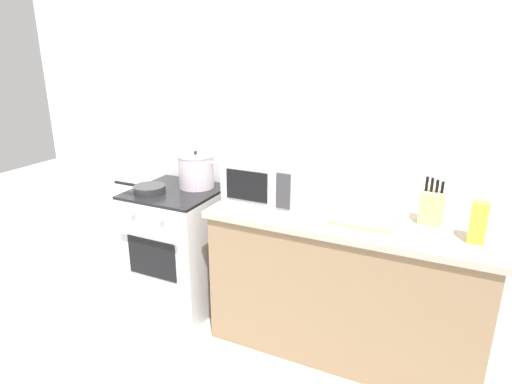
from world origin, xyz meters
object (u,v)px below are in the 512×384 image
pasta_box (478,223)px  stove (178,249)px  frying_pan (149,189)px  stock_pot (196,171)px  cutting_board (363,220)px  microwave (267,179)px  knife_block (432,207)px

pasta_box → stove: bearing=179.1°
frying_pan → pasta_box: bearing=2.4°
stock_pot → frying_pan: 0.36m
cutting_board → pasta_box: bearing=-2.9°
frying_pan → pasta_box: (2.06, 0.09, 0.08)m
microwave → knife_block: microwave is taller
stove → pasta_box: bearing=-0.9°
cutting_board → pasta_box: pasta_box is taller
frying_pan → pasta_box: pasta_box is taller
frying_pan → microwave: size_ratio=0.84×
microwave → cutting_board: bearing=-6.8°
stock_pot → frying_pan: size_ratio=0.82×
stock_pot → cutting_board: (1.24, -0.14, -0.11)m
frying_pan → pasta_box: size_ratio=1.91×
stove → frying_pan: frying_pan is taller
stove → stock_pot: stock_pot is taller
stove → microwave: size_ratio=1.84×
pasta_box → stock_pot: bearing=174.8°
stock_pot → knife_block: 1.59m
microwave → cutting_board: microwave is taller
stock_pot → knife_block: knife_block is taller
stove → microwave: microwave is taller
stock_pot → stove: bearing=-125.6°
cutting_board → microwave: bearing=173.2°
microwave → pasta_box: microwave is taller
stock_pot → microwave: microwave is taller
microwave → cutting_board: size_ratio=1.39×
stove → stock_pot: bearing=54.4°
cutting_board → frying_pan: bearing=-175.5°
stock_pot → knife_block: bearing=0.1°
stove → cutting_board: bearing=0.0°
stove → frying_pan: (-0.14, -0.12, 0.48)m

